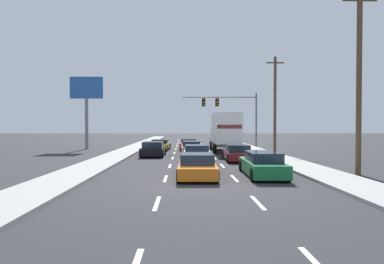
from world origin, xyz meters
TOP-DOWN VIEW (x-y plane):
  - ground_plane at (0.00, 25.00)m, footprint 140.00×140.00m
  - sidewalk_right at (6.51, 20.00)m, footprint 2.51×80.00m
  - sidewalk_left at (-6.51, 20.00)m, footprint 2.51×80.00m
  - lane_markings at (0.00, 18.76)m, footprint 3.54×57.00m
  - car_yellow at (-3.33, 20.05)m, footprint 2.10×4.16m
  - car_black at (-3.41, 12.93)m, footprint 1.99×4.05m
  - car_red at (-0.23, 20.53)m, footprint 2.05×4.48m
  - car_tan at (-0.13, 14.22)m, footprint 1.87×4.62m
  - car_white at (0.12, 7.92)m, footprint 2.05×4.15m
  - car_orange at (-0.13, 1.72)m, footprint 2.05×4.62m
  - box_truck at (3.29, 17.30)m, footprint 2.75×8.01m
  - car_maroon at (3.17, 9.26)m, footprint 1.92×4.20m
  - car_green at (3.26, 1.97)m, footprint 1.93×4.66m
  - traffic_signal_mast at (4.22, 24.13)m, footprint 9.00×0.69m
  - utility_pole_near at (8.45, 2.26)m, footprint 1.80×0.28m
  - utility_pole_mid at (8.35, 17.51)m, footprint 1.80×0.28m
  - roadside_billboard at (-11.60, 21.43)m, footprint 3.61×0.36m

SIDE VIEW (x-z plane):
  - ground_plane at x=0.00m, z-range 0.00..0.00m
  - lane_markings at x=0.00m, z-range 0.00..0.01m
  - sidewalk_right at x=6.51m, z-range 0.00..0.14m
  - sidewalk_left at x=-6.51m, z-range 0.00..0.14m
  - car_yellow at x=-3.33m, z-range -0.04..1.10m
  - car_red at x=-0.23m, z-range -0.04..1.13m
  - car_orange at x=-0.13m, z-range -0.06..1.15m
  - car_maroon at x=3.17m, z-range -0.04..1.16m
  - car_white at x=0.12m, z-range -0.05..1.21m
  - car_black at x=-3.41m, z-range -0.05..1.20m
  - car_tan at x=-0.13m, z-range -0.04..1.20m
  - car_green at x=3.26m, z-range -0.04..1.22m
  - box_truck at x=3.29m, z-range 0.22..4.03m
  - utility_pole_mid at x=8.35m, z-range 0.14..9.65m
  - traffic_signal_mast at x=4.22m, z-range 1.65..8.21m
  - utility_pole_near at x=8.45m, z-range 0.14..9.96m
  - roadside_billboard at x=-11.60m, z-range 1.63..9.65m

